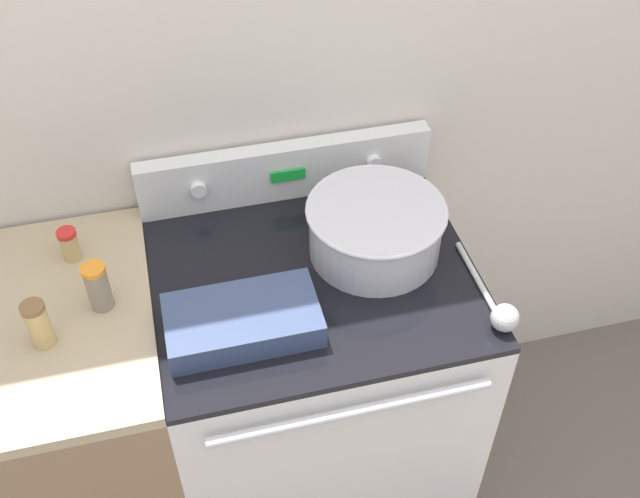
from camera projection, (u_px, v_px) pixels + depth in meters
name	position (u px, v px, depth m)	size (l,w,h in m)	color
kitchen_wall	(278.00, 83.00, 1.83)	(8.00, 0.05, 2.50)	beige
stove_range	(315.00, 389.00, 2.12)	(0.77, 0.69, 0.95)	silver
control_panel	(286.00, 171.00, 1.95)	(0.77, 0.07, 0.16)	silver
side_counter	(75.00, 438.00, 2.00)	(0.55, 0.66, 0.96)	#896B4C
mixing_bowl	(375.00, 227.00, 1.79)	(0.34, 0.34, 0.14)	silver
casserole_dish	(243.00, 319.00, 1.64)	(0.34, 0.19, 0.07)	#38476B
ladle	(500.00, 312.00, 1.67)	(0.06, 0.30, 0.06)	#B7B7B7
spice_jar_orange_cap	(98.00, 286.00, 1.66)	(0.05, 0.05, 0.12)	gray
spice_jar_red_cap	(70.00, 244.00, 1.78)	(0.05, 0.05, 0.09)	tan
spice_jar_brown_cap	(39.00, 324.00, 1.58)	(0.05, 0.05, 0.12)	tan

